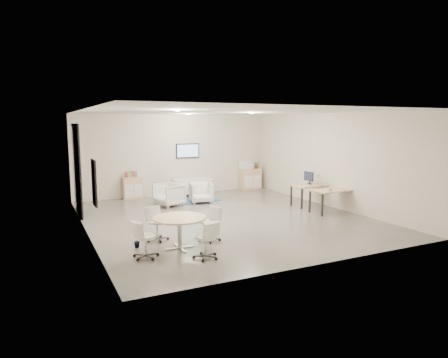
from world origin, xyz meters
name	(u,v)px	position (x,y,z in m)	size (l,w,h in m)	color
room_shell	(224,166)	(0.00, 0.00, 1.60)	(9.60, 10.60, 4.80)	#57534F
glass_door	(76,167)	(-3.95, 2.51, 1.50)	(0.09, 1.90, 2.85)	black
artwork	(94,183)	(-3.97, -1.60, 1.55)	(0.05, 0.54, 1.04)	black
wall_tv	(188,151)	(0.50, 4.46, 1.75)	(0.98, 0.06, 0.58)	black
ceiling_spots	(207,113)	(-0.20, 0.83, 3.18)	(3.14, 4.14, 0.03)	#FFEAC6
sideboard_left	(133,188)	(-1.81, 4.28, 0.41)	(0.74, 0.39, 0.83)	tan
sideboard_right	(250,179)	(3.30, 4.25, 0.45)	(0.91, 0.44, 0.91)	tan
books	(131,174)	(-1.85, 4.28, 0.94)	(0.43, 0.14, 0.22)	red
printer	(246,165)	(3.07, 4.26, 1.07)	(0.53, 0.45, 0.35)	white
loveseat	(192,187)	(0.54, 4.12, 0.31)	(1.51, 0.76, 0.56)	beige
blue_rug	(198,200)	(0.30, 2.89, 0.01)	(1.49, 0.99, 0.01)	#2B5385
armchair_left	(169,193)	(-0.97, 2.43, 0.43)	(0.84, 0.79, 0.87)	beige
armchair_right	(201,192)	(0.25, 2.46, 0.40)	(0.78, 0.73, 0.80)	beige
desk_rear	(312,187)	(3.54, 0.30, 0.66)	(1.46, 0.79, 0.74)	tan
desk_front	(333,192)	(3.47, -0.84, 0.67)	(1.49, 0.83, 0.75)	tan
monitor	(309,177)	(3.50, 0.45, 0.98)	(0.20, 0.50, 0.44)	black
round_table	(179,221)	(-2.24, -2.28, 0.65)	(1.21, 1.21, 0.74)	tan
meeting_chairs	(180,231)	(-2.24, -2.28, 0.41)	(2.46, 2.46, 0.82)	white
plant_cabinet	(257,165)	(3.60, 4.25, 1.03)	(0.29, 0.32, 0.25)	#3F7F3F
plant_floor	(138,245)	(-3.10, -1.80, 0.07)	(0.17, 0.31, 0.14)	#3F7F3F
cup	(330,189)	(3.14, -1.08, 0.81)	(0.13, 0.10, 0.13)	white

